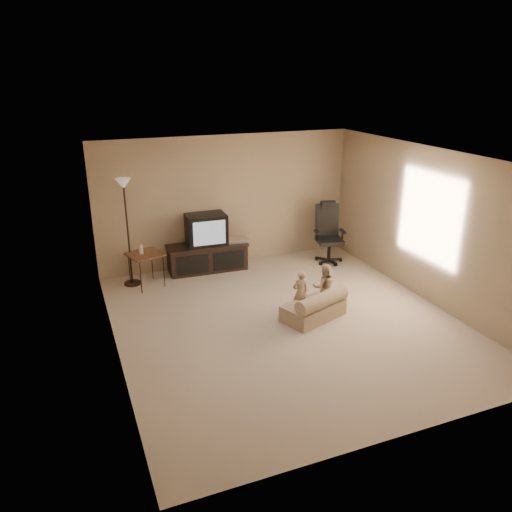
{
  "coord_description": "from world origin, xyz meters",
  "views": [
    {
      "loc": [
        -2.94,
        -6.12,
        3.62
      ],
      "look_at": [
        -0.26,
        0.6,
        0.9
      ],
      "focal_mm": 35.0,
      "sensor_mm": 36.0,
      "label": 1
    }
  ],
  "objects_px": {
    "side_table": "(145,255)",
    "toddler_left": "(300,292)",
    "child_sofa": "(316,307)",
    "floor_lamp": "(126,209)",
    "office_chair": "(328,241)",
    "tv_stand": "(207,247)",
    "toddler_right": "(324,287)"
  },
  "relations": [
    {
      "from": "side_table",
      "to": "toddler_left",
      "type": "relative_size",
      "value": 1.15
    },
    {
      "from": "child_sofa",
      "to": "toddler_left",
      "type": "relative_size",
      "value": 1.52
    },
    {
      "from": "child_sofa",
      "to": "floor_lamp",
      "type": "bearing_deg",
      "value": 115.73
    },
    {
      "from": "floor_lamp",
      "to": "toddler_left",
      "type": "xyz_separation_m",
      "value": [
        2.28,
        -2.13,
        -1.04
      ]
    },
    {
      "from": "office_chair",
      "to": "floor_lamp",
      "type": "distance_m",
      "value": 3.95
    },
    {
      "from": "tv_stand",
      "to": "toddler_right",
      "type": "bearing_deg",
      "value": -59.41
    },
    {
      "from": "office_chair",
      "to": "child_sofa",
      "type": "xyz_separation_m",
      "value": [
        -1.41,
        -2.12,
        -0.24
      ]
    },
    {
      "from": "floor_lamp",
      "to": "child_sofa",
      "type": "bearing_deg",
      "value": -44.75
    },
    {
      "from": "tv_stand",
      "to": "child_sofa",
      "type": "xyz_separation_m",
      "value": [
        0.96,
        -2.56,
        -0.26
      ]
    },
    {
      "from": "toddler_left",
      "to": "toddler_right",
      "type": "distance_m",
      "value": 0.41
    },
    {
      "from": "floor_lamp",
      "to": "toddler_left",
      "type": "height_order",
      "value": "floor_lamp"
    },
    {
      "from": "office_chair",
      "to": "toddler_right",
      "type": "bearing_deg",
      "value": -108.07
    },
    {
      "from": "tv_stand",
      "to": "office_chair",
      "type": "bearing_deg",
      "value": -8.18
    },
    {
      "from": "toddler_left",
      "to": "tv_stand",
      "type": "bearing_deg",
      "value": -70.95
    },
    {
      "from": "toddler_right",
      "to": "toddler_left",
      "type": "bearing_deg",
      "value": 15.32
    },
    {
      "from": "side_table",
      "to": "toddler_left",
      "type": "bearing_deg",
      "value": -43.68
    },
    {
      "from": "office_chair",
      "to": "floor_lamp",
      "type": "bearing_deg",
      "value": -170.88
    },
    {
      "from": "side_table",
      "to": "toddler_right",
      "type": "relative_size",
      "value": 1.08
    },
    {
      "from": "side_table",
      "to": "tv_stand",
      "type": "bearing_deg",
      "value": 15.77
    },
    {
      "from": "child_sofa",
      "to": "toddler_right",
      "type": "height_order",
      "value": "toddler_right"
    },
    {
      "from": "office_chair",
      "to": "toddler_left",
      "type": "distance_m",
      "value": 2.42
    },
    {
      "from": "floor_lamp",
      "to": "toddler_right",
      "type": "height_order",
      "value": "floor_lamp"
    },
    {
      "from": "office_chair",
      "to": "side_table",
      "type": "distance_m",
      "value": 3.6
    },
    {
      "from": "tv_stand",
      "to": "toddler_right",
      "type": "xyz_separation_m",
      "value": [
        1.23,
        -2.3,
        -0.07
      ]
    },
    {
      "from": "tv_stand",
      "to": "floor_lamp",
      "type": "height_order",
      "value": "floor_lamp"
    },
    {
      "from": "floor_lamp",
      "to": "child_sofa",
      "type": "relative_size",
      "value": 1.76
    },
    {
      "from": "side_table",
      "to": "child_sofa",
      "type": "bearing_deg",
      "value": -45.4
    },
    {
      "from": "side_table",
      "to": "floor_lamp",
      "type": "height_order",
      "value": "floor_lamp"
    },
    {
      "from": "side_table",
      "to": "child_sofa",
      "type": "distance_m",
      "value": 3.14
    },
    {
      "from": "tv_stand",
      "to": "toddler_left",
      "type": "relative_size",
      "value": 2.16
    },
    {
      "from": "tv_stand",
      "to": "toddler_right",
      "type": "height_order",
      "value": "tv_stand"
    },
    {
      "from": "tv_stand",
      "to": "office_chair",
      "type": "xyz_separation_m",
      "value": [
        2.37,
        -0.44,
        -0.03
      ]
    }
  ]
}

